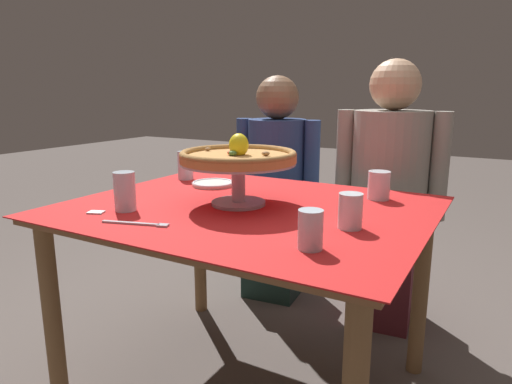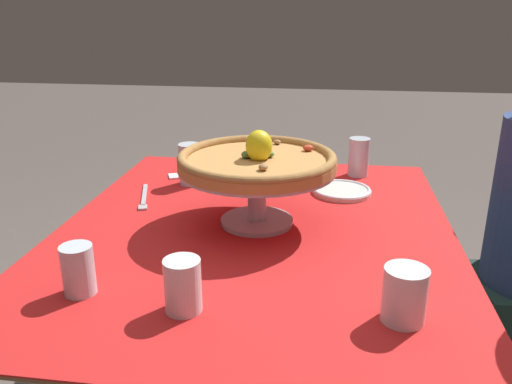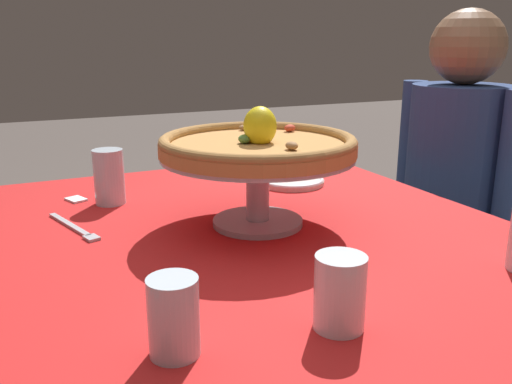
{
  "view_description": "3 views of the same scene",
  "coord_description": "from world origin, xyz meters",
  "px_view_note": "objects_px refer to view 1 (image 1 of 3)",
  "views": [
    {
      "loc": [
        0.77,
        -1.31,
        1.1
      ],
      "look_at": [
        0.02,
        0.03,
        0.75
      ],
      "focal_mm": 31.83,
      "sensor_mm": 36.0,
      "label": 1
    },
    {
      "loc": [
        1.21,
        0.17,
        1.25
      ],
      "look_at": [
        0.0,
        0.0,
        0.81
      ],
      "focal_mm": 36.65,
      "sensor_mm": 36.0,
      "label": 2
    },
    {
      "loc": [
        0.94,
        -0.45,
        1.09
      ],
      "look_at": [
        -0.03,
        -0.01,
        0.78
      ],
      "focal_mm": 37.87,
      "sensor_mm": 36.0,
      "label": 3
    }
  ],
  "objects_px": {
    "water_glass_back_right": "(379,187)",
    "dinner_fork": "(139,224)",
    "water_glass_front_left": "(125,194)",
    "water_glass_back_left": "(185,167)",
    "water_glass_front_right": "(310,232)",
    "side_plate": "(213,184)",
    "diner_left": "(277,195)",
    "pizza": "(239,155)",
    "sugar_packet": "(96,212)",
    "pizza_stand": "(239,175)",
    "diner_right": "(388,199)",
    "water_glass_side_right": "(350,213)"
  },
  "relations": [
    {
      "from": "pizza_stand",
      "to": "water_glass_side_right",
      "type": "bearing_deg",
      "value": -10.92
    },
    {
      "from": "water_glass_front_left",
      "to": "water_glass_back_left",
      "type": "distance_m",
      "value": 0.55
    },
    {
      "from": "sugar_packet",
      "to": "water_glass_side_right",
      "type": "bearing_deg",
      "value": 17.72
    },
    {
      "from": "water_glass_side_right",
      "to": "diner_left",
      "type": "relative_size",
      "value": 0.09
    },
    {
      "from": "water_glass_side_right",
      "to": "water_glass_front_right",
      "type": "bearing_deg",
      "value": -98.11
    },
    {
      "from": "water_glass_front_right",
      "to": "diner_left",
      "type": "relative_size",
      "value": 0.09
    },
    {
      "from": "water_glass_side_right",
      "to": "side_plate",
      "type": "xyz_separation_m",
      "value": [
        -0.69,
        0.3,
        -0.04
      ]
    },
    {
      "from": "water_glass_back_right",
      "to": "diner_left",
      "type": "relative_size",
      "value": 0.09
    },
    {
      "from": "pizza",
      "to": "water_glass_side_right",
      "type": "distance_m",
      "value": 0.45
    },
    {
      "from": "side_plate",
      "to": "dinner_fork",
      "type": "xyz_separation_m",
      "value": [
        0.13,
        -0.58,
        -0.01
      ]
    },
    {
      "from": "sugar_packet",
      "to": "diner_right",
      "type": "xyz_separation_m",
      "value": [
        0.68,
        1.11,
        -0.11
      ]
    },
    {
      "from": "water_glass_front_left",
      "to": "diner_right",
      "type": "relative_size",
      "value": 0.11
    },
    {
      "from": "water_glass_back_right",
      "to": "diner_right",
      "type": "xyz_separation_m",
      "value": [
        -0.07,
        0.46,
        -0.15
      ]
    },
    {
      "from": "pizza",
      "to": "diner_left",
      "type": "xyz_separation_m",
      "value": [
        -0.26,
        0.8,
        -0.33
      ]
    },
    {
      "from": "water_glass_side_right",
      "to": "dinner_fork",
      "type": "bearing_deg",
      "value": -153.7
    },
    {
      "from": "pizza_stand",
      "to": "water_glass_back_left",
      "type": "xyz_separation_m",
      "value": [
        -0.45,
        0.27,
        -0.05
      ]
    },
    {
      "from": "water_glass_back_right",
      "to": "dinner_fork",
      "type": "xyz_separation_m",
      "value": [
        -0.53,
        -0.68,
        -0.04
      ]
    },
    {
      "from": "water_glass_back_left",
      "to": "pizza",
      "type": "bearing_deg",
      "value": -31.3
    },
    {
      "from": "water_glass_front_right",
      "to": "dinner_fork",
      "type": "bearing_deg",
      "value": -173.93
    },
    {
      "from": "water_glass_front_right",
      "to": "dinner_fork",
      "type": "distance_m",
      "value": 0.53
    },
    {
      "from": "sugar_packet",
      "to": "diner_left",
      "type": "bearing_deg",
      "value": 85.76
    },
    {
      "from": "dinner_fork",
      "to": "sugar_packet",
      "type": "relative_size",
      "value": 4.14
    },
    {
      "from": "water_glass_front_left",
      "to": "dinner_fork",
      "type": "distance_m",
      "value": 0.19
    },
    {
      "from": "water_glass_back_left",
      "to": "dinner_fork",
      "type": "height_order",
      "value": "water_glass_back_left"
    },
    {
      "from": "water_glass_front_right",
      "to": "sugar_packet",
      "type": "relative_size",
      "value": 2.03
    },
    {
      "from": "water_glass_front_left",
      "to": "water_glass_back_right",
      "type": "height_order",
      "value": "water_glass_front_left"
    },
    {
      "from": "water_glass_back_right",
      "to": "water_glass_front_right",
      "type": "height_order",
      "value": "water_glass_back_right"
    },
    {
      "from": "pizza",
      "to": "dinner_fork",
      "type": "height_order",
      "value": "pizza"
    },
    {
      "from": "sugar_packet",
      "to": "diner_left",
      "type": "xyz_separation_m",
      "value": [
        0.08,
        1.13,
        -0.16
      ]
    },
    {
      "from": "dinner_fork",
      "to": "water_glass_back_left",
      "type": "bearing_deg",
      "value": 116.85
    },
    {
      "from": "pizza",
      "to": "water_glass_back_left",
      "type": "xyz_separation_m",
      "value": [
        -0.45,
        0.27,
        -0.12
      ]
    },
    {
      "from": "pizza_stand",
      "to": "water_glass_back_right",
      "type": "bearing_deg",
      "value": 38.3
    },
    {
      "from": "water_glass_front_left",
      "to": "dinner_fork",
      "type": "relative_size",
      "value": 0.63
    },
    {
      "from": "pizza",
      "to": "sugar_packet",
      "type": "height_order",
      "value": "pizza"
    },
    {
      "from": "pizza",
      "to": "dinner_fork",
      "type": "distance_m",
      "value": 0.42
    },
    {
      "from": "side_plate",
      "to": "diner_left",
      "type": "relative_size",
      "value": 0.15
    },
    {
      "from": "pizza",
      "to": "water_glass_side_right",
      "type": "bearing_deg",
      "value": -10.94
    },
    {
      "from": "pizza_stand",
      "to": "sugar_packet",
      "type": "distance_m",
      "value": 0.49
    },
    {
      "from": "water_glass_front_left",
      "to": "water_glass_back_right",
      "type": "bearing_deg",
      "value": 39.89
    },
    {
      "from": "water_glass_back_left",
      "to": "water_glass_front_left",
      "type": "bearing_deg",
      "value": -72.67
    },
    {
      "from": "water_glass_front_right",
      "to": "side_plate",
      "type": "relative_size",
      "value": 0.58
    },
    {
      "from": "water_glass_front_left",
      "to": "pizza_stand",
      "type": "bearing_deg",
      "value": 42.03
    },
    {
      "from": "pizza",
      "to": "water_glass_side_right",
      "type": "relative_size",
      "value": 3.87
    },
    {
      "from": "dinner_fork",
      "to": "diner_left",
      "type": "bearing_deg",
      "value": 96.41
    },
    {
      "from": "water_glass_back_right",
      "to": "water_glass_back_left",
      "type": "distance_m",
      "value": 0.85
    },
    {
      "from": "pizza_stand",
      "to": "diner_right",
      "type": "xyz_separation_m",
      "value": [
        0.33,
        0.78,
        -0.21
      ]
    },
    {
      "from": "sugar_packet",
      "to": "dinner_fork",
      "type": "bearing_deg",
      "value": -7.63
    },
    {
      "from": "dinner_fork",
      "to": "water_glass_front_left",
      "type": "bearing_deg",
      "value": 146.73
    },
    {
      "from": "pizza",
      "to": "side_plate",
      "type": "relative_size",
      "value": 2.26
    },
    {
      "from": "pizza_stand",
      "to": "pizza",
      "type": "bearing_deg",
      "value": 126.77
    }
  ]
}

